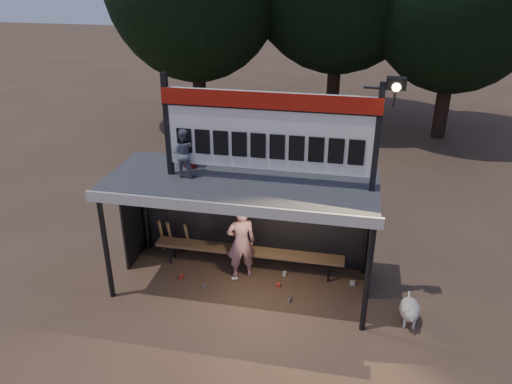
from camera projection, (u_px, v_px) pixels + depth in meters
The scene contains 10 objects.
ground at pixel (242, 284), 10.14m from camera, with size 80.00×80.00×0.00m, color brown.
player at pixel (241, 242), 10.05m from camera, with size 0.59×0.39×1.62m, color white.
child_a at pixel (183, 153), 9.11m from camera, with size 0.45×0.35×0.92m, color slate.
child_b at pixel (189, 147), 9.54m from camera, with size 0.41×0.26×0.83m, color red.
dugout_shelter at pixel (244, 197), 9.57m from camera, with size 5.10×2.08×2.32m.
scoreboard_assembly at pixel (271, 129), 8.62m from camera, with size 4.10×0.27×1.99m.
bench at pixel (248, 252), 10.44m from camera, with size 4.00×0.35×0.48m.
dog at pixel (410, 310), 8.94m from camera, with size 0.36×0.81×0.49m.
bats at pixel (175, 237), 11.00m from camera, with size 0.68×0.35×0.84m.
litter at pixel (258, 280), 10.18m from camera, with size 3.57×1.12×0.08m.
Camera 1 is at (1.97, -8.16, 5.99)m, focal length 35.00 mm.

